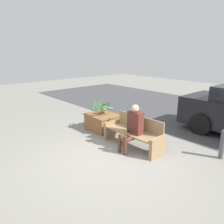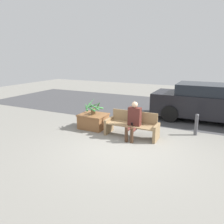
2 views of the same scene
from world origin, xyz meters
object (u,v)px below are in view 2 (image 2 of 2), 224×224
(potted_plant, at_px, (93,107))
(bollard_post, at_px, (196,124))
(person_seated, at_px, (134,119))
(planter_box, at_px, (93,121))
(parked_car, at_px, (208,103))
(bench, at_px, (132,125))

(potted_plant, bearing_deg, bollard_post, 14.22)
(person_seated, height_order, planter_box, person_seated)
(person_seated, bearing_deg, potted_plant, 168.51)
(bollard_post, bearing_deg, parked_car, 83.33)
(person_seated, bearing_deg, parked_car, 58.04)
(person_seated, height_order, bollard_post, person_seated)
(potted_plant, relative_size, bollard_post, 0.96)
(bench, relative_size, bollard_post, 2.36)
(planter_box, bearing_deg, parked_car, 37.65)
(bollard_post, bearing_deg, person_seated, -145.47)
(planter_box, bearing_deg, bollard_post, 13.94)
(planter_box, height_order, potted_plant, potted_plant)
(bench, bearing_deg, person_seated, -58.92)
(bench, relative_size, parked_car, 0.40)
(person_seated, relative_size, parked_car, 0.27)
(bench, xyz_separation_m, person_seated, (0.12, -0.20, 0.27))
(potted_plant, bearing_deg, parked_car, 37.87)
(potted_plant, height_order, parked_car, parked_car)
(bollard_post, bearing_deg, potted_plant, -165.78)
(parked_car, xyz_separation_m, bollard_post, (-0.24, -2.05, -0.38))
(parked_car, bearing_deg, planter_box, -142.35)
(potted_plant, bearing_deg, planter_box, 118.09)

